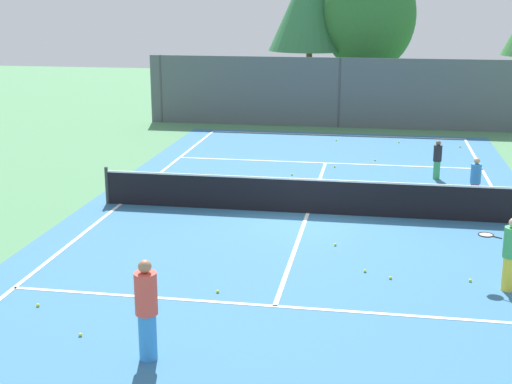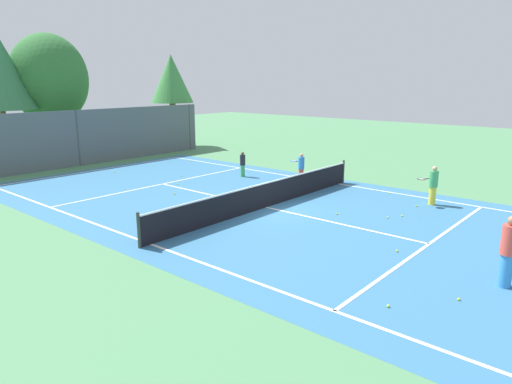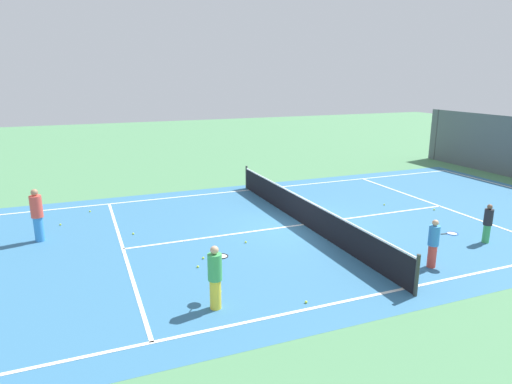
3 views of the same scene
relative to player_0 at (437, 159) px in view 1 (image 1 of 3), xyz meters
The scene contains 23 objects.
ground_plane 6.07m from the player_0, 129.24° to the right, with size 80.00×80.00×0.00m, color #4C8456.
court_surface 6.07m from the player_0, 129.24° to the right, with size 13.00×25.00×0.01m.
tennis_net 6.04m from the player_0, 129.24° to the right, with size 11.90×0.10×1.10m.
perimeter_fence 10.12m from the player_0, 112.28° to the left, with size 18.00×0.12×3.20m.
tree_0 15.23m from the player_0, 100.69° to the left, with size 4.78×5.20×7.79m.
tree_2 16.27m from the player_0, 111.69° to the left, with size 4.30×4.30×7.91m.
player_0 is the anchor object (origin of this frame).
player_1 14.65m from the player_0, 112.49° to the right, with size 0.38×0.38×1.77m.
player_2 9.47m from the player_0, 85.15° to the right, with size 0.87×0.71×1.56m.
player_3 3.15m from the player_0, 74.13° to the right, with size 0.46×0.89×1.42m.
tennis_ball_0 11.78m from the player_0, 115.56° to the right, with size 0.07×0.07×0.07m, color #CCE533.
tennis_ball_1 9.41m from the player_0, 99.63° to the right, with size 0.07×0.07×0.07m, color #CCE533.
tennis_ball_3 3.22m from the player_0, 130.32° to the left, with size 0.07×0.07×0.07m, color #CCE533.
tennis_ball_4 14.76m from the player_0, 118.62° to the right, with size 0.07×0.07×0.07m, color #CCE533.
tennis_ball_5 7.08m from the player_0, 121.59° to the left, with size 0.07×0.07×0.07m, color #CCE533.
tennis_ball_6 6.17m from the player_0, 100.41° to the left, with size 0.07×0.07×0.07m, color #CCE533.
tennis_ball_7 3.66m from the player_0, 162.61° to the left, with size 0.07×0.07×0.07m, color #CCE533.
tennis_ball_8 9.21m from the player_0, 103.35° to the right, with size 0.07×0.07×0.07m, color #CCE533.
tennis_ball_9 4.85m from the player_0, behind, with size 0.07×0.07×0.07m, color #CCE533.
tennis_ball_10 7.87m from the player_0, 111.54° to the right, with size 0.07×0.07×0.07m, color #CCE533.
tennis_ball_11 14.56m from the player_0, 125.27° to the right, with size 0.07×0.07×0.07m, color #CCE533.
tennis_ball_12 5.67m from the player_0, 76.60° to the left, with size 0.07×0.07×0.07m, color #CCE533.
tennis_ball_13 9.14m from the player_0, 89.31° to the right, with size 0.07×0.07×0.07m, color #CCE533.
Camera 1 is at (1.85, -19.36, 5.88)m, focal length 50.70 mm.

